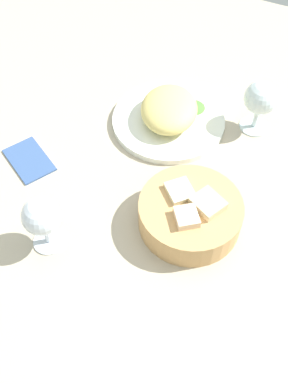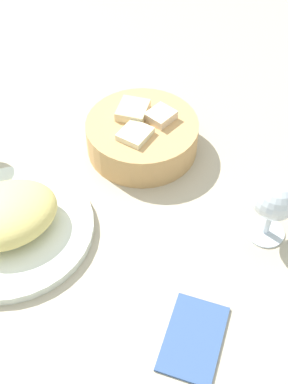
{
  "view_description": "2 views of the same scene",
  "coord_description": "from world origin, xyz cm",
  "px_view_note": "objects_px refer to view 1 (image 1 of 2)",
  "views": [
    {
      "loc": [
        54.62,
        22.68,
        71.49
      ],
      "look_at": [
        8.97,
        1.15,
        4.75
      ],
      "focal_mm": 43.3,
      "sensor_mm": 36.0,
      "label": 1
    },
    {
      "loc": [
        -2.74,
        -50.09,
        58.92
      ],
      "look_at": [
        6.42,
        -2.88,
        3.64
      ],
      "focal_mm": 46.11,
      "sensor_mm": 36.0,
      "label": 2
    }
  ],
  "objects_px": {
    "wine_glass_near": "(42,218)",
    "folded_napkin": "(29,159)",
    "wine_glass_far": "(261,100)",
    "plate": "(168,121)",
    "bread_basket": "(190,213)"
  },
  "relations": [
    {
      "from": "wine_glass_near",
      "to": "folded_napkin",
      "type": "xyz_separation_m",
      "value": [
        -0.15,
        -0.14,
        -0.07
      ]
    },
    {
      "from": "folded_napkin",
      "to": "wine_glass_far",
      "type": "bearing_deg",
      "value": 66.56
    },
    {
      "from": "plate",
      "to": "bread_basket",
      "type": "relative_size",
      "value": 1.31
    },
    {
      "from": "bread_basket",
      "to": "wine_glass_near",
      "type": "bearing_deg",
      "value": -55.65
    },
    {
      "from": "plate",
      "to": "wine_glass_far",
      "type": "xyz_separation_m",
      "value": [
        -0.07,
        0.17,
        0.07
      ]
    },
    {
      "from": "wine_glass_far",
      "to": "folded_napkin",
      "type": "relative_size",
      "value": 1.06
    },
    {
      "from": "wine_glass_near",
      "to": "folded_napkin",
      "type": "height_order",
      "value": "wine_glass_near"
    },
    {
      "from": "folded_napkin",
      "to": "bread_basket",
      "type": "bearing_deg",
      "value": 29.44
    },
    {
      "from": "bread_basket",
      "to": "folded_napkin",
      "type": "xyz_separation_m",
      "value": [
        -0.0,
        -0.35,
        -0.03
      ]
    },
    {
      "from": "bread_basket",
      "to": "wine_glass_near",
      "type": "distance_m",
      "value": 0.26
    },
    {
      "from": "bread_basket",
      "to": "wine_glass_near",
      "type": "xyz_separation_m",
      "value": [
        0.14,
        -0.21,
        0.05
      ]
    },
    {
      "from": "wine_glass_near",
      "to": "wine_glass_far",
      "type": "height_order",
      "value": "wine_glass_far"
    },
    {
      "from": "plate",
      "to": "bread_basket",
      "type": "bearing_deg",
      "value": 31.82
    },
    {
      "from": "plate",
      "to": "bread_basket",
      "type": "xyz_separation_m",
      "value": [
        0.22,
        0.14,
        0.02
      ]
    },
    {
      "from": "plate",
      "to": "wine_glass_far",
      "type": "relative_size",
      "value": 2.09
    }
  ]
}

